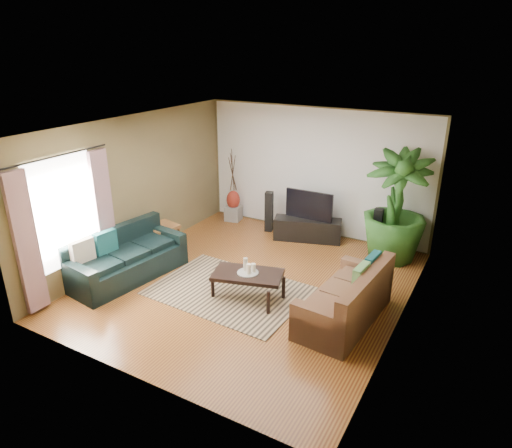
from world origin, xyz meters
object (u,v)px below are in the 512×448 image
Objects in this scene: coffee_table at (248,285)px; pedestal at (233,213)px; speaker_right at (377,231)px; potted_plant at (395,207)px; side_table at (163,238)px; sofa_right at (345,295)px; sofa_left at (127,255)px; vase at (233,200)px; television at (309,205)px; tv_stand at (308,229)px; speaker_left at (269,212)px.

coffee_table is 3.55m from pedestal.
potted_plant reaches higher than speaker_right.
speaker_right reaches higher than pedestal.
potted_plant is 4.51m from side_table.
sofa_right is 0.87× the size of potted_plant.
coffee_table is 3.25× the size of pedestal.
sofa_left is at bearing 174.49° from coffee_table.
potted_plant is 3.77m from vase.
sofa_right is 3.30× the size of side_table.
coffee_table is 1.08× the size of television.
coffee_table is 3.07m from speaker_right.
tv_stand is at bearing 75.83° from coffee_table.
side_table is at bearing 15.28° from sofa_left.
speaker_right is 2.67× the size of pedestal.
tv_stand is (-1.67, 2.50, -0.19)m from sofa_right.
pedestal is 0.78× the size of vase.
sofa_right is at bearing -8.11° from side_table.
sofa_left is 4.96m from potted_plant.
speaker_right reaches higher than side_table.
speaker_right reaches higher than tv_stand.
vase is at bearing 109.48° from coffee_table.
vase is at bearing 155.57° from speaker_left.
speaker_left is 2.05× the size of vase.
sofa_left reaches higher than side_table.
tv_stand is at bearing 178.93° from potted_plant.
television reaches higher than speaker_right.
potted_plant is at bearing -16.97° from speaker_left.
sofa_right is 1.32× the size of tv_stand.
television reaches higher than coffee_table.
potted_plant is at bearing -26.20° from speaker_right.
speaker_right is 0.43× the size of potted_plant.
vase reaches higher than pedestal.
sofa_right is (3.79, 0.59, 0.00)m from sofa_left.
television is 3.00× the size of pedestal.
coffee_table is at bearing -87.82° from television.
speaker_right reaches higher than sofa_left.
pedestal is at bearing 155.57° from speaker_left.
sofa_right is 3.04m from television.
pedestal is at bearing 176.12° from potted_plant.
sofa_left is at bearing -76.34° from sofa_right.
vase is (-1.03, 0.17, 0.05)m from speaker_left.
television is 1.77m from potted_plant.
potted_plant is at bearing 25.40° from side_table.
speaker_left is 1.60× the size of side_table.
side_table reaches higher than coffee_table.
tv_stand reaches higher than coffee_table.
tv_stand is at bearing -6.34° from vase.
tv_stand is 1.99m from pedestal.
speaker_right is (1.42, 0.08, -0.31)m from television.
sofa_right is 2.55m from potted_plant.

